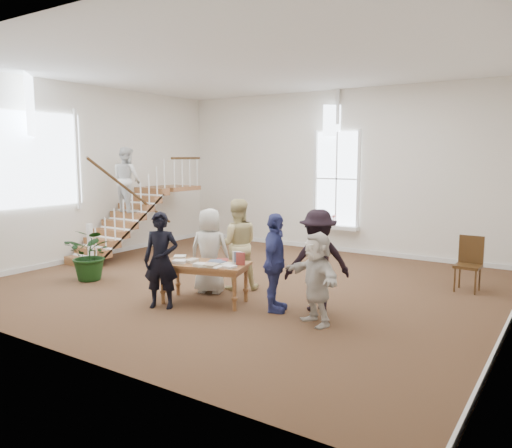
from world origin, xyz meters
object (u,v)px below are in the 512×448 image
Objects in this scene: elderly_woman at (210,251)px; person_yellow at (237,244)px; floor_plant at (91,254)px; woman_cluster_b at (318,260)px; library_table at (204,267)px; police_officer at (161,260)px; side_chair at (469,260)px; woman_cluster_a at (275,263)px; woman_cluster_c at (316,278)px.

person_yellow is at bearing -138.73° from elderly_woman.
floor_plant is at bearing -18.57° from person_yellow.
person_yellow is 1.62× the size of floor_plant.
person_yellow is 2.03m from woman_cluster_b.
police_officer is (-0.46, -0.64, 0.19)m from library_table.
floor_plant is 1.03× the size of side_chair.
woman_cluster_a reaches higher than side_chair.
elderly_woman is 2.65m from woman_cluster_c.
library_table is at bearing 54.18° from person_yellow.
police_officer is at bearing -140.84° from library_table.
police_officer is 0.97× the size of woman_cluster_b.
person_yellow is at bearing -51.08° from woman_cluster_b.
police_officer is 1.51× the size of floor_plant.
woman_cluster_c reaches higher than library_table.
police_officer and woman_cluster_a have the same top height.
woman_cluster_a reaches higher than elderly_woman.
police_officer is 2.76m from woman_cluster_b.
floor_plant is (-5.07, -0.76, -0.32)m from woman_cluster_b.
side_chair is (3.89, 3.58, -0.05)m from library_table.
woman_cluster_a reaches higher than floor_plant.
library_table is 2.23m from woman_cluster_c.
elderly_woman is at bearing -142.92° from side_chair.
side_chair is (2.56, 3.30, -0.24)m from woman_cluster_a.
person_yellow is 2.52m from woman_cluster_c.
floor_plant is 7.90m from side_chair.
police_officer is at bearing 38.19° from person_yellow.
woman_cluster_b reaches higher than side_chair.
person_yellow reaches higher than floor_plant.
library_table is at bearing -146.73° from woman_cluster_c.
elderly_woman reaches higher than side_chair.
woman_cluster_a is (1.33, 0.28, 0.19)m from library_table.
elderly_woman is at bearing -160.33° from woman_cluster_c.
floor_plant is (-3.13, -0.03, -0.10)m from library_table.
elderly_woman is 0.91× the size of person_yellow.
police_officer reaches higher than elderly_woman.
floor_plant reaches higher than side_chair.
library_table is at bearing 28.72° from police_officer.
police_officer is 1.25m from elderly_woman.
woman_cluster_a is 1.56× the size of side_chair.
elderly_woman is 1.48× the size of floor_plant.
person_yellow is (0.40, 1.75, 0.06)m from police_officer.
person_yellow is 1.67× the size of side_chair.
police_officer reaches higher than library_table.
library_table is at bearing -135.25° from side_chair.
library_table is 0.95× the size of person_yellow.
elderly_woman is 0.59m from person_yellow.
woman_cluster_b is at bearing -122.39° from side_chair.
woman_cluster_a is at bearing -3.25° from library_table.
police_officer is 1.00× the size of woman_cluster_a.
woman_cluster_a is 0.93m from woman_cluster_c.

